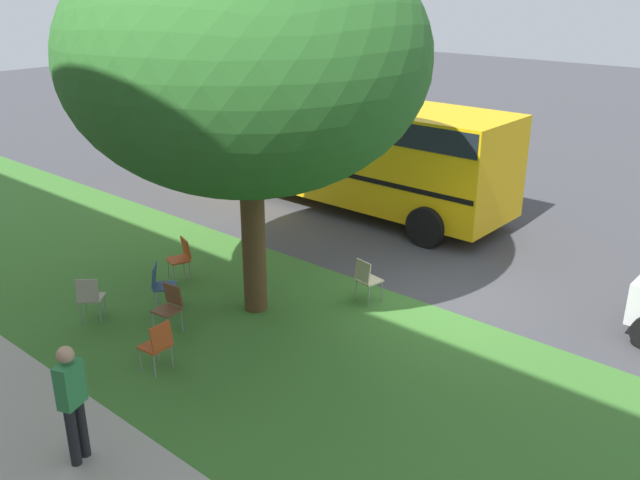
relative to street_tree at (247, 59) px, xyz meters
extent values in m
plane|color=#424247|center=(-2.38, -2.50, -4.64)|extent=(80.00, 80.00, 0.00)
cube|color=#3D752D|center=(-2.38, 0.70, -4.64)|extent=(48.00, 6.00, 0.01)
cylinder|color=brown|center=(0.00, 0.00, -3.05)|extent=(0.44, 0.44, 3.17)
ellipsoid|color=#2D6B28|center=(0.00, 0.00, 0.01)|extent=(6.18, 6.18, 4.57)
cube|color=brown|center=(0.49, 1.69, -4.20)|extent=(0.47, 0.45, 0.04)
cube|color=brown|center=(0.51, 1.51, -3.96)|extent=(0.41, 0.14, 0.40)
cylinder|color=gray|center=(0.65, 1.88, -4.43)|extent=(0.02, 0.02, 0.42)
cylinder|color=gray|center=(0.29, 1.83, -4.43)|extent=(0.02, 0.02, 0.42)
cylinder|color=gray|center=(0.69, 1.54, -4.43)|extent=(0.02, 0.02, 0.42)
cylinder|color=gray|center=(0.33, 1.50, -4.43)|extent=(0.02, 0.02, 0.42)
cube|color=#335184|center=(1.32, 1.10, -4.20)|extent=(0.58, 0.58, 0.04)
cube|color=#335184|center=(1.45, 1.23, -3.96)|extent=(0.34, 0.34, 0.40)
cylinder|color=gray|center=(1.08, 1.10, -4.43)|extent=(0.02, 0.02, 0.42)
cylinder|color=gray|center=(1.33, 0.85, -4.43)|extent=(0.02, 0.02, 0.42)
cylinder|color=gray|center=(1.32, 1.34, -4.43)|extent=(0.02, 0.02, 0.42)
cylinder|color=gray|center=(1.57, 1.09, -4.43)|extent=(0.02, 0.02, 0.42)
cube|color=#ADA393|center=(1.94, 2.27, -4.20)|extent=(0.58, 0.58, 0.04)
cube|color=#ADA393|center=(1.82, 2.41, -3.96)|extent=(0.35, 0.33, 0.40)
cylinder|color=gray|center=(1.92, 2.03, -4.43)|extent=(0.02, 0.02, 0.42)
cylinder|color=gray|center=(2.19, 2.27, -4.43)|extent=(0.02, 0.02, 0.42)
cylinder|color=gray|center=(1.70, 2.28, -4.43)|extent=(0.02, 0.02, 0.42)
cylinder|color=gray|center=(1.96, 2.52, -4.43)|extent=(0.02, 0.02, 0.42)
cube|color=#C64C1E|center=(2.17, 0.12, -4.20)|extent=(0.53, 0.51, 0.04)
cube|color=#C64C1E|center=(2.11, -0.05, -3.96)|extent=(0.41, 0.21, 0.40)
cylinder|color=gray|center=(2.39, 0.22, -4.43)|extent=(0.02, 0.02, 0.42)
cylinder|color=gray|center=(2.05, 0.34, -4.43)|extent=(0.02, 0.02, 0.42)
cylinder|color=gray|center=(2.28, -0.10, -4.43)|extent=(0.02, 0.02, 0.42)
cylinder|color=gray|center=(1.94, 0.02, -4.43)|extent=(0.02, 0.02, 0.42)
cube|color=beige|center=(-1.44, -1.66, -4.20)|extent=(0.49, 0.47, 0.04)
cube|color=beige|center=(-1.40, -1.48, -3.96)|extent=(0.41, 0.16, 0.40)
cylinder|color=gray|center=(-1.64, -1.80, -4.43)|extent=(0.02, 0.02, 0.42)
cylinder|color=gray|center=(-1.29, -1.86, -4.43)|extent=(0.02, 0.02, 0.42)
cylinder|color=gray|center=(-1.58, -1.46, -4.43)|extent=(0.02, 0.02, 0.42)
cylinder|color=gray|center=(-1.23, -1.53, -4.43)|extent=(0.02, 0.02, 0.42)
cube|color=#C64C1E|center=(-0.37, 2.57, -4.20)|extent=(0.43, 0.45, 0.04)
cube|color=#C64C1E|center=(-0.55, 2.56, -3.96)|extent=(0.11, 0.40, 0.40)
cylinder|color=gray|center=(-0.19, 2.40, -4.43)|extent=(0.02, 0.02, 0.42)
cylinder|color=gray|center=(-0.21, 2.76, -4.43)|extent=(0.02, 0.02, 0.42)
cylinder|color=gray|center=(-0.53, 2.38, -4.43)|extent=(0.02, 0.02, 0.42)
cylinder|color=gray|center=(-0.55, 2.74, -4.43)|extent=(0.02, 0.02, 0.42)
cube|color=yellow|center=(3.30, -6.08, -3.01)|extent=(10.40, 2.44, 2.50)
cube|color=black|center=(3.30, -6.08, -3.36)|extent=(10.30, 2.46, 0.12)
cube|color=black|center=(3.30, -6.08, -2.11)|extent=(10.30, 2.46, 0.56)
cylinder|color=black|center=(7.30, -4.82, -4.16)|extent=(0.96, 0.28, 0.96)
cylinder|color=black|center=(7.30, -7.34, -4.16)|extent=(0.96, 0.28, 0.96)
cylinder|color=black|center=(-0.70, -4.82, -4.16)|extent=(0.96, 0.28, 0.96)
cylinder|color=black|center=(-0.70, -7.34, -4.16)|extent=(0.96, 0.28, 0.96)
cylinder|color=black|center=(-1.43, 4.63, -4.21)|extent=(0.14, 0.14, 0.85)
cylinder|color=black|center=(-1.37, 4.47, -4.21)|extent=(0.14, 0.14, 0.85)
cube|color=#338C4C|center=(-1.40, 4.55, -3.49)|extent=(0.31, 0.41, 0.60)
sphere|color=tan|center=(-1.40, 4.55, -3.06)|extent=(0.22, 0.22, 0.22)
camera|label=1|loc=(-8.53, 8.00, 1.29)|focal=38.18mm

